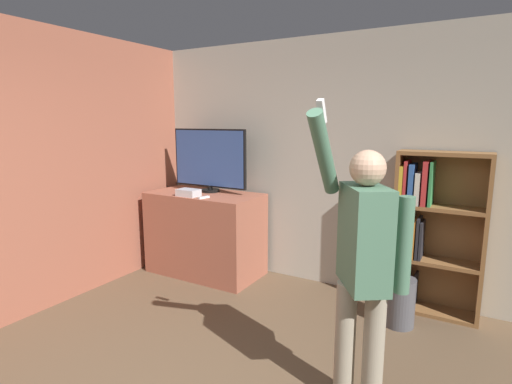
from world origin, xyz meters
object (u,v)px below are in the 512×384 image
object	(u,v)px
television	(209,160)
game_console	(188,193)
bookshelf	(428,233)
waste_bin	(400,302)
person	(363,259)

from	to	relation	value
television	game_console	size ratio (longest dim) A/B	4.06
television	bookshelf	world-z (taller)	television
game_console	bookshelf	bearing A→B (deg)	11.31
game_console	waste_bin	distance (m)	2.46
bookshelf	game_console	bearing A→B (deg)	-168.69
television	game_console	distance (m)	0.49
game_console	bookshelf	xyz separation A→B (m)	(2.47, 0.49, -0.24)
bookshelf	person	distance (m)	1.66
television	bookshelf	size ratio (longest dim) A/B	0.65
person	waste_bin	bearing A→B (deg)	144.64
television	bookshelf	xyz separation A→B (m)	(2.42, 0.15, -0.58)
bookshelf	person	world-z (taller)	person
bookshelf	person	size ratio (longest dim) A/B	0.80
game_console	person	distance (m)	2.56
game_console	bookshelf	distance (m)	2.53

